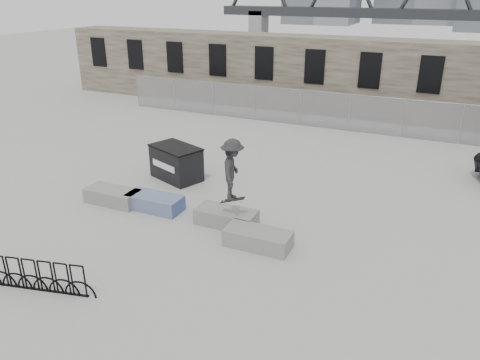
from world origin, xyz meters
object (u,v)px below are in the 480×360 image
planter_far_left (113,196)px  planter_center_left (154,202)px  bike_rack (30,275)px  dumpster (176,163)px  planter_center_right (226,217)px  skateboarder (232,170)px  planter_offset (258,238)px

planter_far_left → planter_center_left: (1.67, 0.18, 0.00)m
planter_center_left → bike_rack: (-0.20, -5.29, 0.15)m
planter_far_left → dumpster: (0.87, 2.96, 0.41)m
dumpster → bike_rack: dumpster is taller
planter_far_left → dumpster: size_ratio=0.83×
planter_center_left → bike_rack: size_ratio=0.57×
planter_center_right → skateboarder: (0.32, -0.17, 1.76)m
dumpster → bike_rack: 8.09m
planter_center_right → planter_offset: 1.72m
planter_far_left → planter_center_right: same height
planter_offset → skateboarder: 2.22m
planter_far_left → bike_rack: (1.47, -5.11, 0.15)m
planter_far_left → planter_offset: 5.99m
planter_center_left → bike_rack: 5.29m
dumpster → skateboarder: (3.91, -2.94, 1.35)m
planter_center_right → skateboarder: bearing=-28.7°
dumpster → planter_offset: bearing=-14.2°
planter_center_right → planter_offset: size_ratio=1.00×
planter_offset → bike_rack: bike_rack is taller
planter_far_left → planter_center_right: (4.47, 0.19, 0.00)m
planter_far_left → planter_center_right: 4.47m
bike_rack → skateboarder: bearing=57.1°
dumpster → planter_center_left: bearing=-52.7°
dumpster → bike_rack: size_ratio=0.68×
bike_rack → planter_center_right: bearing=60.5°
planter_center_left → dumpster: dumpster is taller
planter_center_right → planter_far_left: bearing=-177.5°
planter_far_left → planter_offset: size_ratio=1.00×
planter_center_left → bike_rack: bearing=-92.2°
bike_rack → skateboarder: skateboarder is taller
planter_center_left → planter_offset: 4.37m
planter_center_right → skateboarder: 1.79m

